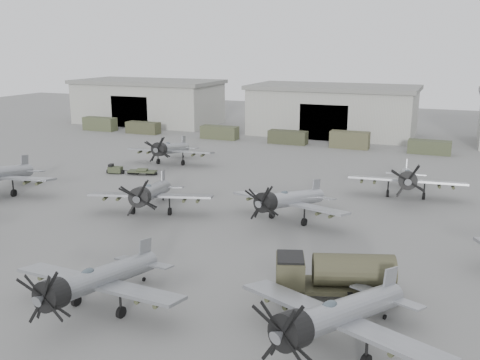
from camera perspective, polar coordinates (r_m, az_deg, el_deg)
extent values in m
plane|color=slate|center=(41.17, -9.94, -8.28)|extent=(220.00, 220.00, 0.00)
cube|color=gray|center=(111.40, -9.76, 8.07)|extent=(28.00, 14.00, 8.00)
cube|color=slate|center=(111.03, -9.85, 10.30)|extent=(29.00, 14.80, 0.70)
cube|color=black|center=(105.85, -11.68, 7.12)|extent=(8.12, 0.40, 6.00)
cube|color=gray|center=(96.92, 9.86, 7.16)|extent=(28.00, 14.00, 8.00)
cube|color=slate|center=(96.50, 9.97, 9.72)|extent=(29.00, 14.80, 0.70)
cube|color=black|center=(90.48, 8.88, 6.07)|extent=(8.12, 0.40, 6.00)
cube|color=#434930|center=(103.73, -14.72, 5.81)|extent=(6.41, 2.20, 2.44)
cube|color=#3C3E28|center=(98.43, -10.29, 5.51)|extent=(6.20, 2.20, 2.09)
cube|color=#41462E|center=(91.24, -2.19, 5.09)|extent=(6.42, 2.20, 2.21)
cube|color=#373A26|center=(86.99, 5.12, 4.56)|extent=(6.25, 2.20, 2.13)
cube|color=#494930|center=(84.60, 11.61, 4.22)|extent=(5.97, 2.20, 2.61)
cube|color=#3E452D|center=(83.34, 19.56, 3.32)|extent=(6.07, 2.20, 1.99)
cylinder|color=gray|center=(33.94, -14.29, -9.92)|extent=(1.89, 9.61, 2.81)
cylinder|color=black|center=(30.87, -19.44, -11.47)|extent=(1.79, 1.52, 1.87)
cube|color=gray|center=(33.66, -14.85, -10.60)|extent=(11.35, 2.62, 0.51)
cube|color=gray|center=(36.94, -10.11, -7.42)|extent=(0.19, 1.50, 1.80)
ellipsoid|color=#3F4C54|center=(32.63, -16.00, -9.49)|extent=(0.60, 1.11, 0.50)
cylinder|color=black|center=(35.21, -17.08, -12.21)|extent=(0.29, 0.73, 0.72)
cylinder|color=black|center=(33.17, -12.57, -13.62)|extent=(0.29, 0.73, 0.72)
cylinder|color=black|center=(37.52, -10.21, -10.38)|extent=(0.12, 0.29, 0.29)
cylinder|color=#92959A|center=(29.27, 11.19, -13.56)|extent=(5.21, 9.91, 2.99)
cylinder|color=black|center=(25.72, 5.46, -15.70)|extent=(2.26, 2.09, 1.99)
cube|color=#92959A|center=(28.95, 10.51, -14.40)|extent=(11.84, 6.53, 0.54)
cube|color=#92959A|center=(32.70, 15.67, -10.46)|extent=(0.72, 1.51, 1.91)
ellipsoid|color=#3F4C54|center=(27.74, 9.47, -13.12)|extent=(0.97, 1.28, 0.54)
cylinder|color=black|center=(30.47, 7.24, -16.00)|extent=(0.54, 0.81, 0.76)
cylinder|color=black|center=(33.39, 15.17, -13.92)|extent=(0.22, 0.33, 0.31)
cylinder|color=gray|center=(62.73, -24.22, 0.63)|extent=(3.71, 10.72, 3.14)
cube|color=gray|center=(66.53, -21.99, 1.71)|extent=(0.47, 1.66, 2.00)
cylinder|color=black|center=(61.47, -22.99, -1.29)|extent=(0.44, 0.84, 0.80)
cylinder|color=black|center=(66.77, -21.95, -0.20)|extent=(0.19, 0.34, 0.32)
cylinder|color=gray|center=(51.56, -9.31, -1.20)|extent=(4.24, 9.85, 2.91)
cylinder|color=black|center=(47.31, -10.64, -1.80)|extent=(2.12, 1.93, 1.94)
cube|color=gray|center=(51.10, -9.45, -1.63)|extent=(11.72, 5.39, 0.52)
cube|color=gray|center=(55.62, -8.21, 0.13)|extent=(0.56, 1.51, 1.86)
ellipsoid|color=#3F4C54|center=(49.95, -9.76, -0.73)|extent=(0.86, 1.23, 0.52)
cylinder|color=black|center=(51.82, -11.33, -3.21)|extent=(0.47, 0.79, 0.74)
cylinder|color=black|center=(50.94, -7.50, -3.35)|extent=(0.47, 0.79, 0.74)
cylinder|color=black|center=(55.89, -8.20, -1.98)|extent=(0.19, 0.32, 0.30)
cylinder|color=#9FA2A8|center=(48.85, 5.62, -2.01)|extent=(3.88, 9.66, 2.84)
cylinder|color=black|center=(45.24, 2.74, -2.39)|extent=(2.05, 1.85, 1.89)
cube|color=#9FA2A8|center=(48.48, 5.27, -2.41)|extent=(11.49, 4.96, 0.51)
cube|color=#9FA2A8|center=(52.36, 8.12, -0.81)|extent=(0.51, 1.49, 1.82)
ellipsoid|color=#3F4C54|center=(47.45, 4.70, -1.45)|extent=(0.82, 1.20, 0.51)
cylinder|color=black|center=(49.67, 3.43, -3.73)|extent=(0.44, 0.77, 0.73)
cylinder|color=black|center=(47.91, 6.85, -4.49)|extent=(0.44, 0.77, 0.73)
cylinder|color=black|center=(52.69, 7.89, -2.98)|extent=(0.18, 0.31, 0.29)
cylinder|color=gray|center=(72.59, -7.25, 3.37)|extent=(2.72, 10.02, 2.92)
cylinder|color=black|center=(68.48, -8.62, 3.26)|extent=(1.96, 1.70, 1.95)
cube|color=gray|center=(72.13, -7.41, 3.10)|extent=(11.87, 3.61, 0.53)
cube|color=gray|center=(76.60, -6.04, 4.09)|extent=(0.32, 1.56, 1.87)
ellipsoid|color=#3F4C54|center=(71.08, -7.71, 3.82)|extent=(0.71, 1.19, 0.52)
cylinder|color=black|center=(72.94, -8.72, 1.98)|extent=(0.36, 0.78, 0.75)
cylinder|color=black|center=(71.62, -6.10, 1.84)|extent=(0.36, 0.78, 0.75)
cylinder|color=black|center=(76.73, -6.07, 2.53)|extent=(0.15, 0.31, 0.30)
cylinder|color=#9EA1A6|center=(58.94, 17.36, 0.33)|extent=(2.49, 10.21, 2.98)
cylinder|color=black|center=(54.41, 17.46, -0.04)|extent=(1.96, 1.69, 1.98)
cube|color=#9EA1A6|center=(58.44, 17.35, -0.03)|extent=(12.08, 3.35, 0.54)
cube|color=#9EA1A6|center=(63.27, 17.32, 1.40)|extent=(0.28, 1.59, 1.90)
ellipsoid|color=#3F4C54|center=(57.25, 17.44, 0.81)|extent=(0.69, 1.20, 0.53)
cylinder|color=black|center=(58.61, 15.47, -1.40)|extent=(0.35, 0.79, 0.76)
cylinder|color=black|center=(58.71, 19.00, -1.64)|extent=(0.35, 0.79, 0.76)
cylinder|color=black|center=(63.47, 17.19, -0.51)|extent=(0.15, 0.32, 0.31)
cube|color=#3E3D28|center=(34.97, 10.28, -11.05)|extent=(8.09, 4.88, 0.27)
cube|color=#3E3D28|center=(34.36, 5.36, -9.73)|extent=(2.48, 2.96, 1.87)
cylinder|color=#3E3D28|center=(34.65, 12.00, -9.38)|extent=(5.45, 3.61, 2.09)
cube|color=black|center=(33.97, 5.40, -8.20)|extent=(2.27, 2.61, 0.16)
cylinder|color=black|center=(33.74, 5.58, -12.47)|extent=(0.63, 1.04, 0.99)
cylinder|color=black|center=(36.64, 14.19, -10.61)|extent=(0.63, 1.04, 0.99)
cube|color=#383F29|center=(68.36, -13.15, 1.10)|extent=(1.84, 1.35, 0.74)
cube|color=black|center=(68.47, -13.60, 1.49)|extent=(0.63, 0.91, 0.46)
cylinder|color=black|center=(68.42, -13.14, 0.87)|extent=(1.19, 0.74, 0.52)
cylinder|color=black|center=(67.93, -12.22, 0.99)|extent=(1.09, 0.31, 0.07)
cube|color=#383F29|center=(67.12, -10.39, 0.92)|extent=(3.69, 2.02, 0.17)
cylinder|color=black|center=(67.17, -10.38, 0.73)|extent=(1.44, 0.70, 0.40)
cylinder|color=#383F29|center=(67.08, -10.40, 1.07)|extent=(1.32, 0.57, 0.29)
imported|color=#3F422B|center=(68.67, -22.79, 0.76)|extent=(0.66, 0.79, 1.85)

